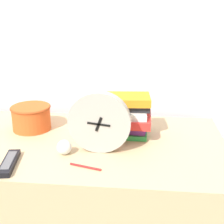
# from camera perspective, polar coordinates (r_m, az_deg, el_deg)

# --- Properties ---
(wall_back) EXTENTS (6.00, 0.04, 2.40)m
(wall_back) POSITION_cam_1_polar(r_m,az_deg,el_deg) (1.65, -5.23, 14.46)
(wall_back) COLOR silver
(wall_back) RESTS_ON ground_plane
(desk) EXTENTS (1.34, 0.68, 0.78)m
(desk) POSITION_cam_1_polar(r_m,az_deg,el_deg) (1.57, -7.20, -18.15)
(desk) COLOR tan
(desk) RESTS_ON ground_plane
(desk_clock) EXTENTS (0.25, 0.04, 0.25)m
(desk_clock) POSITION_cam_1_polar(r_m,az_deg,el_deg) (1.22, -2.33, -1.93)
(desk_clock) COLOR #B7B2A8
(desk_clock) RESTS_ON desk
(book_stack) EXTENTS (0.26, 0.21, 0.18)m
(book_stack) POSITION_cam_1_polar(r_m,az_deg,el_deg) (1.39, 2.16, -0.53)
(book_stack) COLOR green
(book_stack) RESTS_ON desk
(basket) EXTENTS (0.18, 0.18, 0.11)m
(basket) POSITION_cam_1_polar(r_m,az_deg,el_deg) (1.50, -14.54, -0.81)
(basket) COLOR #E05623
(basket) RESTS_ON desk
(tv_remote) EXTENTS (0.07, 0.19, 0.02)m
(tv_remote) POSITION_cam_1_polar(r_m,az_deg,el_deg) (1.22, -18.29, -8.79)
(tv_remote) COLOR black
(tv_remote) RESTS_ON desk
(crumpled_paper_ball) EXTENTS (0.06, 0.06, 0.06)m
(crumpled_paper_ball) POSITION_cam_1_polar(r_m,az_deg,el_deg) (1.25, -8.71, -6.37)
(crumpled_paper_ball) COLOR white
(crumpled_paper_ball) RESTS_ON desk
(pen) EXTENTS (0.12, 0.04, 0.01)m
(pen) POSITION_cam_1_polar(r_m,az_deg,el_deg) (1.15, -4.88, -9.94)
(pen) COLOR #B21E1E
(pen) RESTS_ON desk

